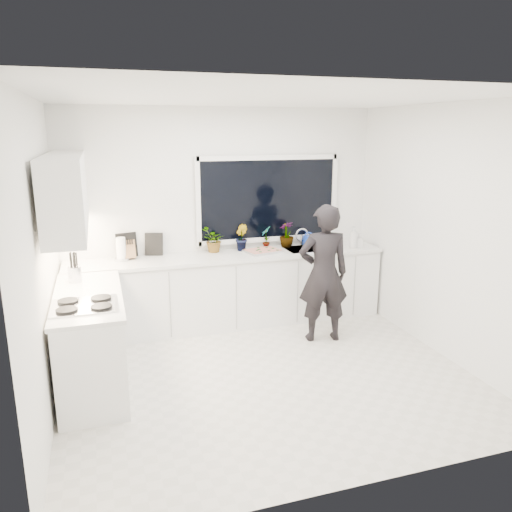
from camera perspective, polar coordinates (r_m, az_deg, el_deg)
name	(u,v)px	position (r m, az deg, el deg)	size (l,w,h in m)	color
floor	(267,375)	(5.23, 1.25, -13.48)	(4.00, 3.50, 0.02)	beige
wall_back	(223,216)	(6.41, -3.78, 4.57)	(4.00, 0.02, 2.70)	white
wall_left	(40,262)	(4.53, -23.46, -0.62)	(0.02, 3.50, 2.70)	white
wall_right	(445,233)	(5.71, 20.79, 2.49)	(0.02, 3.50, 2.70)	white
ceiling	(268,96)	(4.64, 1.44, 17.80)	(4.00, 3.50, 0.02)	white
window	(268,199)	(6.51, 1.43, 6.53)	(1.80, 0.02, 1.00)	black
base_cabinets_back	(230,291)	(6.34, -2.97, -4.02)	(3.92, 0.58, 0.88)	white
base_cabinets_left	(92,341)	(5.13, -18.27, -9.25)	(0.58, 1.60, 0.88)	white
countertop_back	(230,256)	(6.20, -3.00, 0.00)	(3.94, 0.62, 0.04)	silver
countertop_left	(88,296)	(4.97, -18.68, -4.37)	(0.62, 1.60, 0.04)	silver
upper_cabinets	(67,191)	(5.12, -20.83, 6.91)	(0.34, 2.10, 0.70)	white
sink	(307,252)	(6.55, 5.90, 0.44)	(0.58, 0.42, 0.14)	silver
faucet	(302,237)	(6.69, 5.26, 2.16)	(0.03, 0.03, 0.22)	silver
stovetop	(85,305)	(4.63, -19.01, -5.30)	(0.56, 0.48, 0.03)	black
person	(323,274)	(5.81, 7.71, -2.01)	(0.59, 0.39, 1.62)	black
pizza_tray	(263,251)	(6.29, 0.78, 0.55)	(0.43, 0.32, 0.03)	silver
pizza	(263,250)	(6.28, 0.78, 0.70)	(0.39, 0.28, 0.01)	red
watering_can	(308,241)	(6.70, 6.02, 1.76)	(0.14, 0.14, 0.13)	#1337B3
paper_towel_roll	(121,250)	(6.09, -15.16, 0.70)	(0.11, 0.11, 0.26)	white
knife_block	(129,250)	(6.14, -14.27, 0.67)	(0.13, 0.10, 0.22)	olive
utensil_crock	(75,274)	(5.38, -20.00, -1.98)	(0.13, 0.13, 0.16)	#B0B0B5
picture_frame_large	(154,244)	(6.25, -11.59, 1.35)	(0.22, 0.02, 0.28)	black
picture_frame_small	(127,245)	(6.22, -14.56, 1.22)	(0.25, 0.02, 0.30)	black
herb_plants	(243,238)	(6.37, -1.51, 2.08)	(1.29, 0.38, 0.34)	#26662D
soap_bottles	(355,238)	(6.64, 11.25, 2.05)	(0.20, 0.13, 0.29)	#D8BF66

